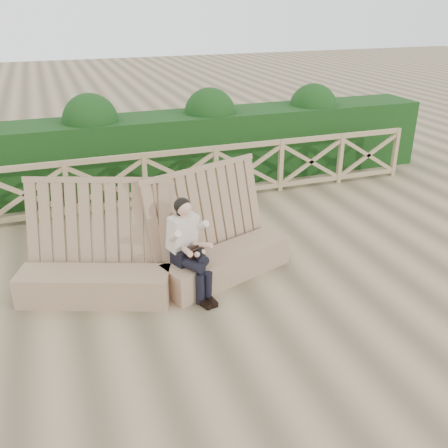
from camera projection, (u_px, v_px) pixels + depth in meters
name	position (u px, v px, depth m)	size (l,w,h in m)	color
ground	(249.00, 291.00, 6.97)	(60.00, 60.00, 0.00)	brown
bench	(162.00, 261.00, 6.97)	(3.95, 1.40, 1.57)	#88674D
woman	(188.00, 244.00, 6.68)	(0.54, 0.87, 1.37)	black
guardrail	(181.00, 177.00, 9.74)	(10.10, 0.09, 1.10)	olive
hedge	(166.00, 151.00, 10.68)	(12.00, 1.20, 1.50)	black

